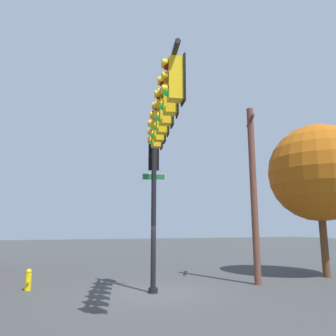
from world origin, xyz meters
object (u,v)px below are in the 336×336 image
utility_pole (254,190)px  fire_hydrant (28,280)px  tree_near (318,173)px  signal_pole_assembly (159,135)px

utility_pole → fire_hydrant: utility_pole is taller
utility_pole → fire_hydrant: 10.23m
utility_pole → tree_near: (-0.63, 4.53, 1.16)m
signal_pole_assembly → utility_pole: utility_pole is taller
fire_hydrant → utility_pole: bearing=78.1°
signal_pole_assembly → utility_pole: bearing=113.8°
utility_pole → tree_near: bearing=97.9°
fire_hydrant → tree_near: tree_near is taller
signal_pole_assembly → fire_hydrant: (-4.33, -3.97, -5.13)m
utility_pole → tree_near: size_ratio=1.02×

